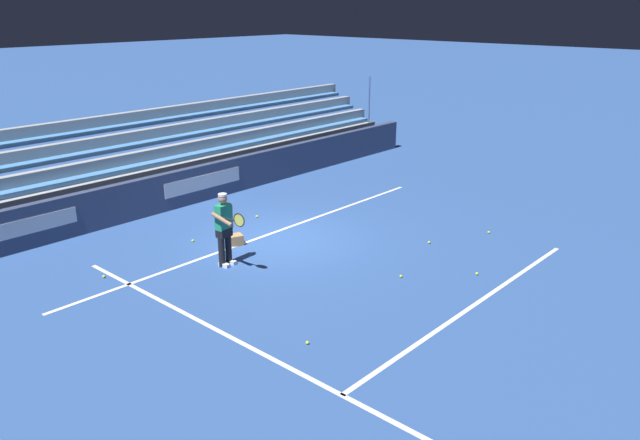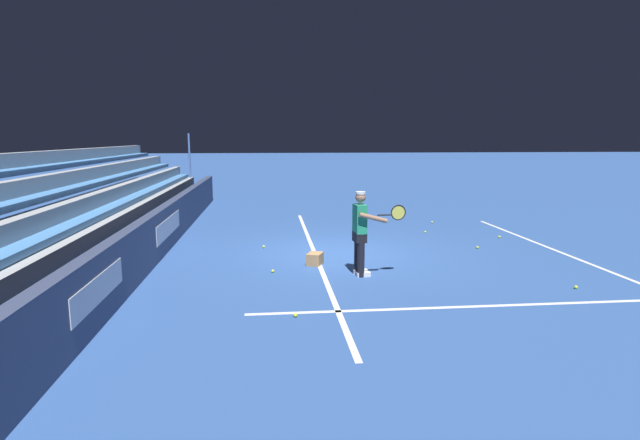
# 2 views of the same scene
# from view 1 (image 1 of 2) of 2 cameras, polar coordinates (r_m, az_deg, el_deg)

# --- Properties ---
(ground_plane) EXTENTS (160.00, 160.00, 0.00)m
(ground_plane) POSITION_cam_1_polar(r_m,az_deg,el_deg) (16.00, -3.53, -1.76)
(ground_plane) COLOR #2D5193
(court_baseline_white) EXTENTS (12.00, 0.10, 0.01)m
(court_baseline_white) POSITION_cam_1_polar(r_m,az_deg,el_deg) (16.33, -4.76, -1.33)
(court_baseline_white) COLOR white
(court_baseline_white) RESTS_ON ground
(court_sideline_white) EXTENTS (0.10, 12.00, 0.01)m
(court_sideline_white) POSITION_cam_1_polar(r_m,az_deg,el_deg) (10.83, -4.19, -12.64)
(court_sideline_white) COLOR white
(court_sideline_white) RESTS_ON ground
(court_service_line_white) EXTENTS (8.22, 0.10, 0.01)m
(court_service_line_white) POSITION_cam_1_polar(r_m,az_deg,el_deg) (12.96, 13.94, -7.54)
(court_service_line_white) COLOR white
(court_service_line_white) RESTS_ON ground
(back_wall_sponsor_board) EXTENTS (21.36, 0.25, 1.10)m
(back_wall_sponsor_board) POSITION_cam_1_polar(r_m,az_deg,el_deg) (18.90, -12.53, 2.88)
(back_wall_sponsor_board) COLOR #384260
(back_wall_sponsor_board) RESTS_ON ground
(bleacher_stand) EXTENTS (20.29, 2.40, 2.95)m
(bleacher_stand) POSITION_cam_1_polar(r_m,az_deg,el_deg) (20.33, -15.58, 4.29)
(bleacher_stand) COLOR #9EA3A8
(bleacher_stand) RESTS_ON ground
(tennis_player) EXTENTS (0.59, 1.03, 1.71)m
(tennis_player) POSITION_cam_1_polar(r_m,az_deg,el_deg) (14.25, -8.72, -0.79)
(tennis_player) COLOR black
(tennis_player) RESTS_ON ground
(ball_box_cardboard) EXTENTS (0.48, 0.43, 0.26)m
(ball_box_cardboard) POSITION_cam_1_polar(r_m,az_deg,el_deg) (15.70, -7.83, -1.81)
(ball_box_cardboard) COLOR #A87F51
(ball_box_cardboard) RESTS_ON ground
(tennis_ball_by_box) EXTENTS (0.07, 0.07, 0.07)m
(tennis_ball_by_box) POSITION_cam_1_polar(r_m,az_deg,el_deg) (16.93, 15.17, -1.10)
(tennis_ball_by_box) COLOR #CCE533
(tennis_ball_by_box) RESTS_ON ground
(tennis_ball_on_baseline) EXTENTS (0.07, 0.07, 0.07)m
(tennis_ball_on_baseline) POSITION_cam_1_polar(r_m,az_deg,el_deg) (11.23, -1.17, -11.16)
(tennis_ball_on_baseline) COLOR #CCE533
(tennis_ball_on_baseline) RESTS_ON ground
(tennis_ball_stray_back) EXTENTS (0.07, 0.07, 0.07)m
(tennis_ball_stray_back) POSITION_cam_1_polar(r_m,az_deg,el_deg) (13.87, 7.41, -5.13)
(tennis_ball_stray_back) COLOR #CCE533
(tennis_ball_stray_back) RESTS_ON ground
(tennis_ball_near_player) EXTENTS (0.07, 0.07, 0.07)m
(tennis_ball_near_player) POSITION_cam_1_polar(r_m,az_deg,el_deg) (15.90, 9.95, -2.03)
(tennis_ball_near_player) COLOR #CCE533
(tennis_ball_near_player) RESTS_ON ground
(tennis_ball_far_right) EXTENTS (0.07, 0.07, 0.07)m
(tennis_ball_far_right) POSITION_cam_1_polar(r_m,az_deg,el_deg) (16.10, -11.56, -1.87)
(tennis_ball_far_right) COLOR #CCE533
(tennis_ball_far_right) RESTS_ON ground
(tennis_ball_midcourt) EXTENTS (0.07, 0.07, 0.07)m
(tennis_ball_midcourt) POSITION_cam_1_polar(r_m,az_deg,el_deg) (17.65, -5.79, 0.33)
(tennis_ball_midcourt) COLOR #CCE533
(tennis_ball_midcourt) RESTS_ON ground
(tennis_ball_toward_net) EXTENTS (0.07, 0.07, 0.07)m
(tennis_ball_toward_net) POSITION_cam_1_polar(r_m,az_deg,el_deg) (14.55, -19.17, -4.90)
(tennis_ball_toward_net) COLOR #CCE533
(tennis_ball_toward_net) RESTS_ON ground
(tennis_ball_far_left) EXTENTS (0.07, 0.07, 0.07)m
(tennis_ball_far_left) POSITION_cam_1_polar(r_m,az_deg,el_deg) (14.32, 14.15, -4.78)
(tennis_ball_far_left) COLOR #CCE533
(tennis_ball_far_left) RESTS_ON ground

